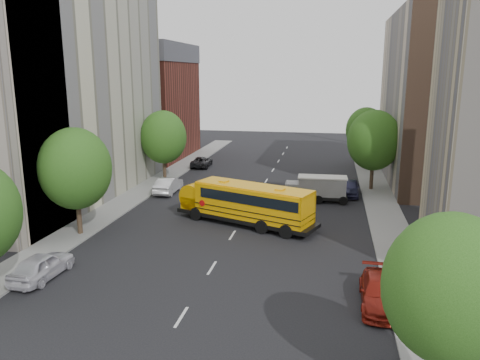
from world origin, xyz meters
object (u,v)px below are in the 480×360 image
(parked_car_0, at_px, (42,266))
(school_bus, at_px, (244,201))
(street_tree_1, at_px, (75,169))
(safari_truck, at_px, (317,188))
(street_tree_2, at_px, (163,137))
(parked_car_4, at_px, (350,188))
(street_tree_5, at_px, (366,130))
(street_tree_4, at_px, (374,140))
(parked_car_2, at_px, (202,162))
(parked_car_3, at_px, (380,292))
(street_tree_3, at_px, (451,289))
(parked_car_1, at_px, (168,185))

(parked_car_0, bearing_deg, school_bus, -126.67)
(street_tree_1, xyz_separation_m, safari_truck, (16.76, 12.63, -3.70))
(street_tree_2, height_order, safari_truck, street_tree_2)
(parked_car_0, bearing_deg, street_tree_1, -74.61)
(street_tree_2, bearing_deg, parked_car_4, -7.59)
(street_tree_1, distance_m, street_tree_5, 37.20)
(street_tree_4, relative_size, street_tree_5, 1.08)
(street_tree_1, relative_size, parked_car_4, 1.76)
(parked_car_2, bearing_deg, parked_car_3, 115.86)
(parked_car_0, bearing_deg, parked_car_2, -88.23)
(street_tree_4, height_order, parked_car_0, street_tree_4)
(street_tree_3, xyz_separation_m, parked_car_0, (-20.27, 6.74, -3.69))
(parked_car_3, bearing_deg, safari_truck, 102.22)
(street_tree_1, relative_size, safari_truck, 1.41)
(school_bus, relative_size, parked_car_0, 2.61)
(school_bus, xyz_separation_m, parked_car_0, (-9.64, -12.03, -1.06))
(street_tree_3, relative_size, parked_car_0, 1.58)
(street_tree_1, xyz_separation_m, street_tree_4, (22.00, 18.00, 0.12))
(safari_truck, height_order, parked_car_1, safari_truck)
(parked_car_2, bearing_deg, parked_car_0, 86.20)
(street_tree_5, bearing_deg, parked_car_1, -139.33)
(street_tree_2, relative_size, school_bus, 0.66)
(street_tree_5, xyz_separation_m, safari_truck, (-5.24, -17.37, -3.45))
(street_tree_2, relative_size, parked_car_3, 1.56)
(street_tree_3, distance_m, school_bus, 21.73)
(street_tree_5, relative_size, parked_car_2, 1.60)
(school_bus, xyz_separation_m, safari_truck, (5.39, 7.86, -0.58))
(school_bus, distance_m, parked_car_4, 13.58)
(school_bus, distance_m, parked_car_2, 23.57)
(safari_truck, bearing_deg, parked_car_4, 40.07)
(street_tree_2, height_order, parked_car_1, street_tree_2)
(street_tree_1, bearing_deg, street_tree_5, 53.75)
(street_tree_2, xyz_separation_m, street_tree_4, (22.00, 0.00, 0.25))
(street_tree_3, height_order, school_bus, street_tree_3)
(street_tree_2, xyz_separation_m, parked_car_1, (2.20, -5.01, -4.05))
(parked_car_1, height_order, parked_car_4, parked_car_1)
(safari_truck, distance_m, parked_car_0, 24.94)
(street_tree_1, height_order, street_tree_5, street_tree_1)
(street_tree_4, distance_m, safari_truck, 8.42)
(street_tree_1, distance_m, street_tree_3, 26.08)
(parked_car_1, bearing_deg, school_bus, 137.00)
(street_tree_1, bearing_deg, parked_car_3, -18.54)
(street_tree_5, distance_m, parked_car_2, 20.85)
(street_tree_1, xyz_separation_m, parked_car_3, (20.60, -6.91, -4.24))
(street_tree_2, bearing_deg, street_tree_5, 28.61)
(street_tree_3, distance_m, parked_car_0, 21.68)
(school_bus, relative_size, parked_car_4, 2.61)
(street_tree_5, height_order, parked_car_1, street_tree_5)
(street_tree_1, bearing_deg, street_tree_2, 90.00)
(street_tree_3, bearing_deg, parked_car_2, 116.52)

